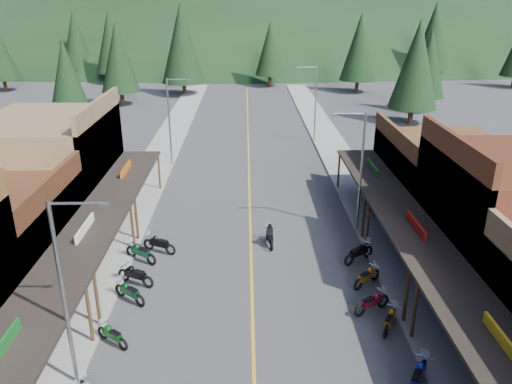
{
  "coord_description": "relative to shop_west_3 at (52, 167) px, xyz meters",
  "views": [
    {
      "loc": [
        -0.26,
        -22.0,
        14.52
      ],
      "look_at": [
        0.36,
        7.5,
        3.0
      ],
      "focal_mm": 35.0,
      "sensor_mm": 36.0,
      "label": 1
    }
  ],
  "objects": [
    {
      "name": "rider_on_bike",
      "position": [
        14.97,
        -5.33,
        -2.89
      ],
      "size": [
        0.92,
        2.13,
        1.57
      ],
      "rotation": [
        0.0,
        0.0,
        0.11
      ],
      "color": "black",
      "rests_on": "ground"
    },
    {
      "name": "sidewalk_west",
      "position": [
        5.08,
        8.7,
        -3.44
      ],
      "size": [
        3.4,
        94.0,
        0.15
      ],
      "primitive_type": "cube",
      "color": "gray",
      "rests_on": "ground"
    },
    {
      "name": "shop_west_3",
      "position": [
        0.0,
        0.0,
        0.0
      ],
      "size": [
        10.9,
        10.2,
        8.2
      ],
      "color": "brown",
      "rests_on": "ground"
    },
    {
      "name": "bike_west_10",
      "position": [
        8.21,
        -6.15,
        -2.88
      ],
      "size": [
        2.34,
        1.66,
        1.28
      ],
      "primitive_type": null,
      "rotation": [
        0.0,
        0.0,
        1.11
      ],
      "color": "black",
      "rests_on": "ground"
    },
    {
      "name": "pine_11",
      "position": [
        33.78,
        26.7,
        3.67
      ],
      "size": [
        5.82,
        5.82,
        12.4
      ],
      "color": "black",
      "rests_on": "ground"
    },
    {
      "name": "streetlight_1",
      "position": [
        6.83,
        10.7,
        0.94
      ],
      "size": [
        2.16,
        0.18,
        8.0
      ],
      "color": "gray",
      "rests_on": "ground"
    },
    {
      "name": "pine_2",
      "position": [
        3.78,
        46.7,
        4.47
      ],
      "size": [
        6.72,
        6.72,
        14.0
      ],
      "color": "black",
      "rests_on": "ground"
    },
    {
      "name": "shop_east_3",
      "position": [
        27.54,
        0.0,
        -0.99
      ],
      "size": [
        10.9,
        10.2,
        6.2
      ],
      "color": "#4C2D16",
      "rests_on": "ground"
    },
    {
      "name": "ground",
      "position": [
        13.78,
        -11.3,
        -3.52
      ],
      "size": [
        220.0,
        220.0,
        0.0
      ],
      "primitive_type": "plane",
      "color": "#38383A",
      "rests_on": "ground"
    },
    {
      "name": "pine_3",
      "position": [
        17.78,
        54.7,
        2.96
      ],
      "size": [
        5.04,
        5.04,
        11.0
      ],
      "color": "black",
      "rests_on": "ground"
    },
    {
      "name": "bike_east_8",
      "position": [
        19.99,
        -10.11,
        -2.93
      ],
      "size": [
        2.02,
        1.84,
        1.17
      ],
      "primitive_type": null,
      "rotation": [
        0.0,
        0.0,
        -0.88
      ],
      "color": "#B96A0D",
      "rests_on": "ground"
    },
    {
      "name": "bike_west_7",
      "position": [
        7.54,
        -11.42,
        -2.9
      ],
      "size": [
        2.14,
        1.91,
        1.23
      ],
      "primitive_type": null,
      "rotation": [
        0.0,
        0.0,
        0.9
      ],
      "color": "#0A3618",
      "rests_on": "ground"
    },
    {
      "name": "streetlight_3",
      "position": [
        20.74,
        18.7,
        0.94
      ],
      "size": [
        2.16,
        0.18,
        8.0
      ],
      "color": "gray",
      "rests_on": "ground"
    },
    {
      "name": "pedestrian_east_b",
      "position": [
        22.18,
        -1.4,
        -2.51
      ],
      "size": [
        0.88,
        0.56,
        1.71
      ],
      "primitive_type": "imported",
      "rotation": [
        0.0,
        0.0,
        3.24
      ],
      "color": "#4E3A31",
      "rests_on": "sidewalk_east"
    },
    {
      "name": "bike_west_9",
      "position": [
        7.31,
        -7.24,
        -2.86
      ],
      "size": [
        2.33,
        1.93,
        1.31
      ],
      "primitive_type": null,
      "rotation": [
        0.0,
        0.0,
        0.97
      ],
      "color": "#0A3620",
      "rests_on": "ground"
    },
    {
      "name": "pine_10",
      "position": [
        -4.22,
        38.7,
        3.27
      ],
      "size": [
        5.38,
        5.38,
        11.6
      ],
      "color": "black",
      "rests_on": "ground"
    },
    {
      "name": "bike_west_8",
      "position": [
        7.51,
        -9.79,
        -2.88
      ],
      "size": [
        2.35,
        1.68,
        1.29
      ],
      "primitive_type": null,
      "rotation": [
        0.0,
        0.0,
        1.11
      ],
      "color": "black",
      "rests_on": "ground"
    },
    {
      "name": "centerline",
      "position": [
        13.78,
        8.7,
        -3.51
      ],
      "size": [
        0.15,
        90.0,
        0.01
      ],
      "primitive_type": "cube",
      "color": "gold",
      "rests_on": "ground"
    },
    {
      "name": "bike_west_6",
      "position": [
        7.49,
        -14.81,
        -2.97
      ],
      "size": [
        1.91,
        1.66,
        1.09
      ],
      "primitive_type": null,
      "rotation": [
        0.0,
        0.0,
        0.93
      ],
      "color": "#0E4817",
      "rests_on": "ground"
    },
    {
      "name": "shop_east_2",
      "position": [
        27.57,
        -9.6,
        -0.0
      ],
      "size": [
        10.9,
        9.0,
        8.2
      ],
      "color": "#562B19",
      "rests_on": "ground"
    },
    {
      "name": "streetlight_2",
      "position": [
        20.74,
        -3.3,
        0.94
      ],
      "size": [
        2.16,
        0.18,
        8.0
      ],
      "color": "gray",
      "rests_on": "ground"
    },
    {
      "name": "pine_5",
      "position": [
        47.78,
        60.7,
        4.47
      ],
      "size": [
        6.72,
        6.72,
        14.0
      ],
      "color": "black",
      "rests_on": "ground"
    },
    {
      "name": "pine_8",
      "position": [
        -8.22,
        28.7,
        2.46
      ],
      "size": [
        4.48,
        4.48,
        10.0
      ],
      "color": "black",
      "rests_on": "ground"
    },
    {
      "name": "bike_east_9",
      "position": [
        20.1,
        -7.52,
        -2.87
      ],
      "size": [
        2.28,
        1.94,
        1.3
      ],
      "primitive_type": null,
      "rotation": [
        0.0,
        0.0,
        -0.95
      ],
      "color": "black",
      "rests_on": "ground"
    },
    {
      "name": "bike_east_5",
      "position": [
        20.23,
        -17.82,
        -2.85
      ],
      "size": [
        1.91,
        2.4,
        1.34
      ],
      "primitive_type": null,
      "rotation": [
        0.0,
        0.0,
        -0.56
      ],
      "color": "navy",
      "rests_on": "ground"
    },
    {
      "name": "ridge_hill",
      "position": [
        13.78,
        123.7,
        -3.52
      ],
      "size": [
        310.0,
        140.0,
        60.0
      ],
      "primitive_type": "ellipsoid",
      "color": "black",
      "rests_on": "ground"
    },
    {
      "name": "bike_east_7",
      "position": [
        19.67,
        -12.58,
        -2.91
      ],
      "size": [
        2.21,
        1.66,
        1.22
      ],
      "primitive_type": null,
      "rotation": [
        0.0,
        0.0,
        -1.06
      ],
      "color": "maroon",
      "rests_on": "ground"
    },
    {
      "name": "pine_9",
      "position": [
        37.78,
        33.7,
        2.86
      ],
      "size": [
        4.93,
        4.93,
        10.8
      ],
      "color": "black",
      "rests_on": "ground"
    },
    {
      "name": "sidewalk_east",
      "position": [
        22.48,
        8.7,
        -3.44
      ],
      "size": [
        3.4,
        94.0,
        0.15
      ],
      "primitive_type": "cube",
      "color": "gray",
      "rests_on": "ground"
    },
    {
      "name": "pine_7",
      "position": [
        -18.22,
        64.7,
        3.72
      ],
      "size": [
        5.88,
        5.88,
        12.5
      ],
      "color": "black",
      "rests_on": "ground"
    },
    {
      "name": "pine_4",
      "position": [
        31.78,
        48.7,
        3.72
      ],
      "size": [
        5.88,
        5.88,
        12.5
      ],
      "color": "black",
      "rests_on": "ground"
    },
    {
      "name": "streetlight_0",
      "position": [
        6.83,
        -17.3,
        0.94
      ],
      "size": [
        2.16,
        0.18,
        8.0
      ],
      "color": "gray",
      "rests_on": "ground"
    },
    {
      "name": "bike_east_6",
      "position": [
        20.18,
        -13.97,
        -2.95
      ],
      "size": [
        1.54,
        2.06,
        1.14
      ],
      "primitive_type": null,
      "rotation": [
        0.0,
        0.0,
        -0.5
      ],
      "color": "#B9610D",
      "rests_on": "ground"
    },
    {
      "name": "pine_1",
      "position": [
        -10.22,
        58.7,
        3.72
      ],
      "size": [
        5.88,
        5.88,
        12.5
      ],
      "color": "black",
      "rests_on": "ground"
    }
  ]
}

